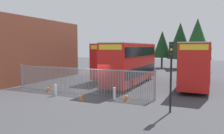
{
  "coord_description": "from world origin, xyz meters",
  "views": [
    {
      "loc": [
        9.06,
        -15.91,
        3.98
      ],
      "look_at": [
        0.0,
        4.0,
        2.0
      ],
      "focal_mm": 34.92,
      "sensor_mm": 36.0,
      "label": 1
    }
  ],
  "objects_px": {
    "double_decker_bus_behind_fence_right": "(197,63)",
    "traffic_light_kerbside": "(171,64)",
    "double_decker_bus_behind_fence_left": "(119,59)",
    "traffic_cone_near_kerb": "(127,97)",
    "double_decker_bus_near_gate": "(131,62)",
    "bollard_center_front": "(114,94)",
    "traffic_cone_by_gate": "(81,96)",
    "traffic_cone_mid_forecourt": "(48,88)",
    "bollard_near_left": "(56,90)"
  },
  "relations": [
    {
      "from": "double_decker_bus_behind_fence_left",
      "to": "traffic_cone_near_kerb",
      "type": "relative_size",
      "value": 18.32
    },
    {
      "from": "traffic_cone_mid_forecourt",
      "to": "traffic_cone_near_kerb",
      "type": "bearing_deg",
      "value": -1.22
    },
    {
      "from": "double_decker_bus_near_gate",
      "to": "traffic_cone_near_kerb",
      "type": "relative_size",
      "value": 18.32
    },
    {
      "from": "bollard_center_front",
      "to": "double_decker_bus_near_gate",
      "type": "bearing_deg",
      "value": 99.49
    },
    {
      "from": "bollard_center_front",
      "to": "traffic_cone_near_kerb",
      "type": "relative_size",
      "value": 1.61
    },
    {
      "from": "double_decker_bus_near_gate",
      "to": "bollard_center_front",
      "type": "relative_size",
      "value": 11.38
    },
    {
      "from": "bollard_near_left",
      "to": "traffic_cone_mid_forecourt",
      "type": "relative_size",
      "value": 1.61
    },
    {
      "from": "double_decker_bus_behind_fence_left",
      "to": "traffic_light_kerbside",
      "type": "height_order",
      "value": "double_decker_bus_behind_fence_left"
    },
    {
      "from": "bollard_center_front",
      "to": "traffic_cone_near_kerb",
      "type": "xyz_separation_m",
      "value": [
        0.9,
        0.22,
        -0.19
      ]
    },
    {
      "from": "double_decker_bus_behind_fence_right",
      "to": "bollard_center_front",
      "type": "bearing_deg",
      "value": -121.43
    },
    {
      "from": "traffic_cone_by_gate",
      "to": "traffic_cone_near_kerb",
      "type": "relative_size",
      "value": 1.0
    },
    {
      "from": "traffic_cone_by_gate",
      "to": "bollard_near_left",
      "type": "bearing_deg",
      "value": 171.06
    },
    {
      "from": "bollard_center_front",
      "to": "traffic_cone_by_gate",
      "type": "distance_m",
      "value": 2.55
    },
    {
      "from": "double_decker_bus_behind_fence_left",
      "to": "double_decker_bus_behind_fence_right",
      "type": "xyz_separation_m",
      "value": [
        9.79,
        -2.74,
        0.0
      ]
    },
    {
      "from": "traffic_light_kerbside",
      "to": "traffic_cone_by_gate",
      "type": "bearing_deg",
      "value": 176.54
    },
    {
      "from": "double_decker_bus_near_gate",
      "to": "traffic_light_kerbside",
      "type": "bearing_deg",
      "value": -57.31
    },
    {
      "from": "double_decker_bus_behind_fence_left",
      "to": "traffic_cone_near_kerb",
      "type": "distance_m",
      "value": 12.64
    },
    {
      "from": "traffic_cone_by_gate",
      "to": "traffic_light_kerbside",
      "type": "xyz_separation_m",
      "value": [
        6.68,
        -0.4,
        2.7
      ]
    },
    {
      "from": "bollard_center_front",
      "to": "traffic_cone_mid_forecourt",
      "type": "relative_size",
      "value": 1.61
    },
    {
      "from": "double_decker_bus_near_gate",
      "to": "double_decker_bus_behind_fence_right",
      "type": "bearing_deg",
      "value": 13.22
    },
    {
      "from": "double_decker_bus_behind_fence_left",
      "to": "traffic_light_kerbside",
      "type": "relative_size",
      "value": 2.51
    },
    {
      "from": "bollard_near_left",
      "to": "double_decker_bus_behind_fence_left",
      "type": "bearing_deg",
      "value": 87.59
    },
    {
      "from": "double_decker_bus_behind_fence_right",
      "to": "traffic_cone_by_gate",
      "type": "distance_m",
      "value": 12.65
    },
    {
      "from": "double_decker_bus_behind_fence_left",
      "to": "bollard_near_left",
      "type": "xyz_separation_m",
      "value": [
        -0.51,
        -12.2,
        -1.95
      ]
    },
    {
      "from": "traffic_cone_near_kerb",
      "to": "traffic_light_kerbside",
      "type": "distance_m",
      "value": 4.78
    },
    {
      "from": "bollard_near_left",
      "to": "bollard_center_front",
      "type": "distance_m",
      "value": 5.03
    },
    {
      "from": "double_decker_bus_near_gate",
      "to": "double_decker_bus_behind_fence_right",
      "type": "height_order",
      "value": "same"
    },
    {
      "from": "double_decker_bus_behind_fence_left",
      "to": "traffic_cone_mid_forecourt",
      "type": "height_order",
      "value": "double_decker_bus_behind_fence_left"
    },
    {
      "from": "bollard_center_front",
      "to": "traffic_cone_mid_forecourt",
      "type": "bearing_deg",
      "value": 176.79
    },
    {
      "from": "bollard_near_left",
      "to": "traffic_cone_by_gate",
      "type": "distance_m",
      "value": 2.75
    },
    {
      "from": "traffic_cone_mid_forecourt",
      "to": "double_decker_bus_near_gate",
      "type": "bearing_deg",
      "value": 50.77
    },
    {
      "from": "double_decker_bus_behind_fence_right",
      "to": "traffic_cone_near_kerb",
      "type": "distance_m",
      "value": 9.82
    },
    {
      "from": "double_decker_bus_near_gate",
      "to": "traffic_cone_mid_forecourt",
      "type": "relative_size",
      "value": 18.32
    },
    {
      "from": "double_decker_bus_behind_fence_left",
      "to": "traffic_light_kerbside",
      "type": "bearing_deg",
      "value": -55.72
    },
    {
      "from": "bollard_center_front",
      "to": "traffic_light_kerbside",
      "type": "xyz_separation_m",
      "value": [
        4.42,
        -1.57,
        2.51
      ]
    },
    {
      "from": "traffic_cone_by_gate",
      "to": "traffic_light_kerbside",
      "type": "distance_m",
      "value": 7.22
    },
    {
      "from": "traffic_light_kerbside",
      "to": "double_decker_bus_near_gate",
      "type": "bearing_deg",
      "value": 122.69
    },
    {
      "from": "double_decker_bus_behind_fence_left",
      "to": "bollard_center_front",
      "type": "height_order",
      "value": "double_decker_bus_behind_fence_left"
    },
    {
      "from": "double_decker_bus_behind_fence_right",
      "to": "traffic_light_kerbside",
      "type": "xyz_separation_m",
      "value": [
        -0.91,
        -10.29,
        0.56
      ]
    },
    {
      "from": "double_decker_bus_behind_fence_left",
      "to": "traffic_cone_mid_forecourt",
      "type": "xyz_separation_m",
      "value": [
        -2.29,
        -11.08,
        -2.13
      ]
    },
    {
      "from": "double_decker_bus_behind_fence_left",
      "to": "traffic_cone_near_kerb",
      "type": "height_order",
      "value": "double_decker_bus_behind_fence_left"
    },
    {
      "from": "double_decker_bus_behind_fence_right",
      "to": "bollard_center_front",
      "type": "xyz_separation_m",
      "value": [
        -5.33,
        -8.72,
        -1.95
      ]
    },
    {
      "from": "bollard_center_front",
      "to": "traffic_light_kerbside",
      "type": "height_order",
      "value": "traffic_light_kerbside"
    },
    {
      "from": "double_decker_bus_behind_fence_right",
      "to": "traffic_cone_by_gate",
      "type": "height_order",
      "value": "double_decker_bus_behind_fence_right"
    },
    {
      "from": "double_decker_bus_behind_fence_left",
      "to": "bollard_near_left",
      "type": "bearing_deg",
      "value": -92.41
    },
    {
      "from": "bollard_center_front",
      "to": "traffic_cone_near_kerb",
      "type": "distance_m",
      "value": 0.95
    },
    {
      "from": "bollard_center_front",
      "to": "traffic_cone_near_kerb",
      "type": "height_order",
      "value": "bollard_center_front"
    },
    {
      "from": "traffic_light_kerbside",
      "to": "double_decker_bus_behind_fence_right",
      "type": "bearing_deg",
      "value": 84.96
    },
    {
      "from": "double_decker_bus_near_gate",
      "to": "traffic_cone_by_gate",
      "type": "relative_size",
      "value": 18.32
    },
    {
      "from": "traffic_cone_by_gate",
      "to": "traffic_cone_mid_forecourt",
      "type": "xyz_separation_m",
      "value": [
        -4.49,
        1.55,
        0.0
      ]
    }
  ]
}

